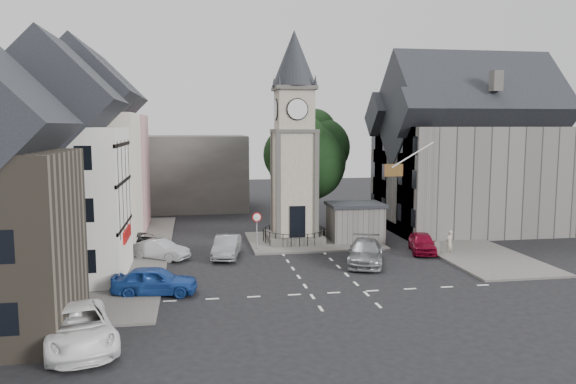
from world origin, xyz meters
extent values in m
plane|color=black|center=(0.00, 0.00, 0.00)|extent=(120.00, 120.00, 0.00)
cube|color=#595651|center=(-12.50, 6.00, 0.07)|extent=(6.00, 30.00, 0.14)
cube|color=#595651|center=(12.00, 8.00, 0.07)|extent=(6.00, 26.00, 0.14)
cube|color=#595651|center=(1.50, 8.00, 0.08)|extent=(10.00, 8.00, 0.16)
cube|color=silver|center=(0.00, -5.50, 0.01)|extent=(20.00, 8.00, 0.01)
cube|color=#4C4944|center=(0.00, 8.00, 0.35)|extent=(4.20, 4.20, 0.70)
torus|color=black|center=(0.00, 8.00, 1.08)|extent=(4.86, 4.86, 0.06)
cube|color=#9F9680|center=(0.00, 8.00, 4.70)|extent=(3.00, 3.00, 8.00)
cube|color=black|center=(0.00, 6.55, 1.90)|extent=(1.20, 0.25, 2.40)
cube|color=#4C4944|center=(0.00, 8.00, 8.70)|extent=(3.30, 3.30, 0.25)
cube|color=#9F9680|center=(0.00, 8.00, 10.30)|extent=(2.70, 2.70, 3.20)
cylinder|color=white|center=(0.00, 6.60, 10.30)|extent=(1.50, 0.12, 1.50)
cube|color=#4C4944|center=(0.00, 8.00, 11.90)|extent=(3.10, 3.10, 0.30)
cone|color=black|center=(0.00, 8.00, 14.15)|extent=(3.40, 3.40, 4.20)
cube|color=#635F5B|center=(4.80, 7.50, 1.40)|extent=(4.00, 3.00, 2.80)
cube|color=black|center=(4.80, 7.50, 2.95)|extent=(4.30, 3.30, 0.25)
cylinder|color=black|center=(2.00, 13.00, 2.20)|extent=(0.70, 0.70, 4.40)
cylinder|color=black|center=(-3.20, 5.50, 1.25)|extent=(0.10, 0.10, 2.50)
cone|color=#A50C0C|center=(-3.20, 5.40, 2.50)|extent=(0.70, 0.06, 0.70)
cone|color=white|center=(-3.20, 5.38, 2.50)|extent=(0.54, 0.04, 0.54)
cube|color=#D99995|center=(-15.50, 16.00, 5.00)|extent=(7.50, 7.00, 10.00)
cube|color=beige|center=(-15.50, 8.00, 5.00)|extent=(7.50, 7.00, 10.00)
cube|color=silver|center=(-15.50, 0.00, 4.50)|extent=(7.50, 7.00, 9.00)
cube|color=#4C4944|center=(-12.00, 28.00, 4.00)|extent=(20.00, 10.00, 8.00)
cube|color=#635F5B|center=(16.00, 11.00, 4.50)|extent=(14.00, 10.00, 9.00)
cube|color=#635F5B|center=(9.80, 7.50, 4.50)|extent=(1.60, 4.40, 9.00)
cube|color=#635F5B|center=(9.80, 14.50, 4.50)|extent=(1.60, 4.40, 9.00)
cube|color=#635F5B|center=(9.20, 10.00, 0.45)|extent=(0.40, 16.00, 0.90)
cylinder|color=white|center=(8.00, 4.00, 7.00)|extent=(3.17, 0.10, 1.89)
plane|color=#B21414|center=(6.60, 4.00, 5.90)|extent=(1.40, 0.00, 1.40)
imported|color=#1B4399|center=(-9.83, -4.20, 0.78)|extent=(4.75, 2.41, 1.55)
imported|color=#B3B6BC|center=(-10.03, 4.00, 0.68)|extent=(4.26, 3.40, 1.36)
imported|color=#2B2B2D|center=(-11.44, 6.48, 0.68)|extent=(5.40, 4.25, 1.36)
imported|color=gray|center=(-5.48, 3.87, 0.75)|extent=(2.40, 4.76, 1.50)
imported|color=gray|center=(3.46, 0.50, 0.78)|extent=(3.81, 5.82, 1.57)
imported|color=maroon|center=(8.50, 3.00, 0.71)|extent=(2.73, 4.49, 1.43)
imported|color=white|center=(-12.50, -11.09, 0.83)|extent=(4.34, 6.49, 1.65)
imported|color=#B8AC98|center=(10.15, 2.14, 0.87)|extent=(0.76, 0.71, 1.73)
camera|label=1|loc=(-7.62, -34.50, 9.11)|focal=35.00mm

